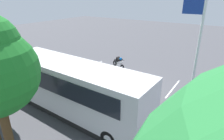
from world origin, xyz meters
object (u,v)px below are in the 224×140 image
object	(u,v)px
tour_bus	(73,89)
stunt_motorcycle	(119,62)
spectator_far_left	(116,87)
traffic_cone	(140,75)
spectator_centre	(92,79)
parked_motorcycle_silver	(77,87)
spectator_right	(81,74)
spectator_left	(101,83)
flagpole	(187,108)

from	to	relation	value
tour_bus	stunt_motorcycle	size ratio (longest dim) A/B	5.37
spectator_far_left	traffic_cone	xyz separation A→B (m)	(0.26, -4.38, -0.69)
spectator_centre	parked_motorcycle_silver	distance (m)	1.31
spectator_right	stunt_motorcycle	world-z (taller)	spectator_right
spectator_centre	spectator_far_left	bearing A→B (deg)	178.15
spectator_far_left	parked_motorcycle_silver	world-z (taller)	spectator_far_left
tour_bus	spectator_far_left	distance (m)	3.19
spectator_left	parked_motorcycle_silver	xyz separation A→B (m)	(1.79, 0.63, -0.53)
spectator_centre	flagpole	bearing A→B (deg)	151.54
spectator_right	flagpole	bearing A→B (deg)	154.09
spectator_far_left	flagpole	world-z (taller)	flagpole
spectator_left	spectator_centre	xyz separation A→B (m)	(0.99, -0.27, -0.03)
stunt_motorcycle	flagpole	bearing A→B (deg)	132.23
spectator_far_left	traffic_cone	bearing A→B (deg)	-86.61
spectator_right	flagpole	world-z (taller)	flagpole
spectator_right	parked_motorcycle_silver	size ratio (longest dim) A/B	0.83
spectator_far_left	spectator_left	xyz separation A→B (m)	(1.21, 0.20, 0.02)
tour_bus	parked_motorcycle_silver	size ratio (longest dim) A/B	4.96
spectator_left	flagpole	world-z (taller)	flagpole
tour_bus	spectator_right	bearing A→B (deg)	-55.06
tour_bus	spectator_centre	bearing A→B (deg)	-73.64
spectator_far_left	spectator_centre	xyz separation A→B (m)	(2.20, -0.07, -0.01)
tour_bus	spectator_right	world-z (taller)	tour_bus
spectator_centre	stunt_motorcycle	distance (m)	5.44
flagpole	traffic_cone	size ratio (longest dim) A/B	10.96
spectator_far_left	stunt_motorcycle	size ratio (longest dim) A/B	0.88
spectator_left	flagpole	distance (m)	8.04
tour_bus	spectator_left	size ratio (longest dim) A/B	5.96
parked_motorcycle_silver	stunt_motorcycle	bearing A→B (deg)	-88.46
tour_bus	spectator_centre	size ratio (longest dim) A/B	6.12
spectator_left	flagpole	size ratio (longest dim) A/B	0.25
spectator_left	stunt_motorcycle	bearing A→B (deg)	-70.73
stunt_motorcycle	parked_motorcycle_silver	bearing A→B (deg)	91.54
spectator_right	traffic_cone	world-z (taller)	spectator_right
spectator_far_left	parked_motorcycle_silver	bearing A→B (deg)	15.40
spectator_right	tour_bus	bearing A→B (deg)	124.94
flagpole	traffic_cone	distance (m)	10.64
tour_bus	spectator_centre	xyz separation A→B (m)	(0.85, -2.88, -0.66)
parked_motorcycle_silver	traffic_cone	size ratio (longest dim) A/B	3.26
spectator_left	stunt_motorcycle	size ratio (longest dim) A/B	0.90
parked_motorcycle_silver	flagpole	world-z (taller)	flagpole
stunt_motorcycle	flagpole	distance (m)	13.09
spectator_left	stunt_motorcycle	world-z (taller)	spectator_left
flagpole	spectator_left	bearing A→B (deg)	-30.22
flagpole	spectator_right	bearing A→B (deg)	-25.91
spectator_centre	parked_motorcycle_silver	bearing A→B (deg)	48.24
tour_bus	spectator_far_left	world-z (taller)	tour_bus
parked_motorcycle_silver	stunt_motorcycle	distance (m)	6.24
spectator_far_left	spectator_left	size ratio (longest dim) A/B	0.98
stunt_motorcycle	tour_bus	bearing A→B (deg)	102.47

